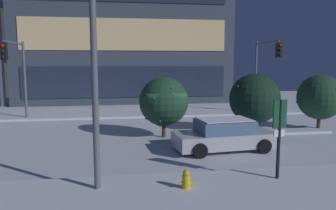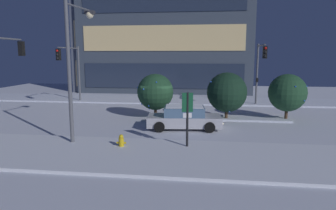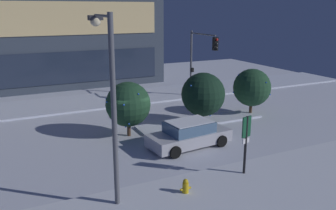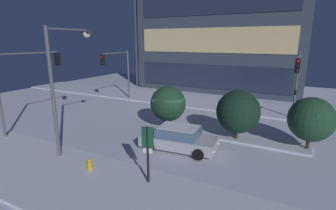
% 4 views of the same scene
% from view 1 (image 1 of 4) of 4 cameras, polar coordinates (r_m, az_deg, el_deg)
% --- Properties ---
extents(ground, '(52.00, 52.00, 0.00)m').
position_cam_1_polar(ground, '(18.57, -0.06, -5.45)').
color(ground, silver).
extents(curb_strip_near, '(52.00, 5.20, 0.14)m').
position_cam_1_polar(curb_strip_near, '(10.18, 7.93, -16.21)').
color(curb_strip_near, silver).
rests_on(curb_strip_near, ground).
extents(curb_strip_far, '(52.00, 5.20, 0.14)m').
position_cam_1_polar(curb_strip_far, '(27.31, -2.92, -1.14)').
color(curb_strip_far, silver).
rests_on(curb_strip_far, ground).
extents(median_strip, '(9.00, 1.80, 0.14)m').
position_cam_1_polar(median_strip, '(20.24, 14.17, -4.39)').
color(median_strip, silver).
rests_on(median_strip, ground).
extents(office_tower_secondary, '(10.35, 9.25, 19.35)m').
position_cam_1_polar(office_tower_secondary, '(37.92, -17.59, 15.50)').
color(office_tower_secondary, '#4C5466').
rests_on(office_tower_secondary, ground).
extents(car_near, '(4.90, 2.49, 1.49)m').
position_cam_1_polar(car_near, '(15.89, 9.59, -5.13)').
color(car_near, '#B7B7C1').
rests_on(car_near, ground).
extents(traffic_light_corner_far_right, '(0.32, 4.04, 5.71)m').
position_cam_1_polar(traffic_light_corner_far_right, '(25.91, 16.18, 6.65)').
color(traffic_light_corner_far_right, '#565960').
rests_on(traffic_light_corner_far_right, ground).
extents(traffic_light_corner_far_left, '(0.32, 4.53, 5.53)m').
position_cam_1_polar(traffic_light_corner_far_left, '(24.09, -24.50, 6.19)').
color(traffic_light_corner_far_left, '#565960').
rests_on(traffic_light_corner_far_left, ground).
extents(street_lamp_arched, '(0.57, 2.97, 7.37)m').
position_cam_1_polar(street_lamp_arched, '(11.26, -12.04, 10.82)').
color(street_lamp_arched, '#565960').
rests_on(street_lamp_arched, ground).
extents(fire_hydrant, '(0.48, 0.26, 0.75)m').
position_cam_1_polar(fire_hydrant, '(10.87, 3.12, -12.93)').
color(fire_hydrant, gold).
rests_on(fire_hydrant, ground).
extents(parking_info_sign, '(0.55, 0.19, 2.87)m').
position_cam_1_polar(parking_info_sign, '(11.94, 18.46, -4.07)').
color(parking_info_sign, black).
rests_on(parking_info_sign, ground).
extents(decorated_tree_median, '(2.71, 2.69, 3.33)m').
position_cam_1_polar(decorated_tree_median, '(18.17, -0.73, 0.60)').
color(decorated_tree_median, '#473323').
rests_on(decorated_tree_median, ground).
extents(decorated_tree_left_of_median, '(2.69, 2.69, 3.37)m').
position_cam_1_polar(decorated_tree_left_of_median, '(21.97, 24.54, 1.22)').
color(decorated_tree_left_of_median, '#473323').
rests_on(decorated_tree_left_of_median, ground).
extents(decorated_tree_right_of_median, '(2.89, 2.89, 3.47)m').
position_cam_1_polar(decorated_tree_right_of_median, '(19.64, 14.57, 1.01)').
color(decorated_tree_right_of_median, '#473323').
rests_on(decorated_tree_right_of_median, ground).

